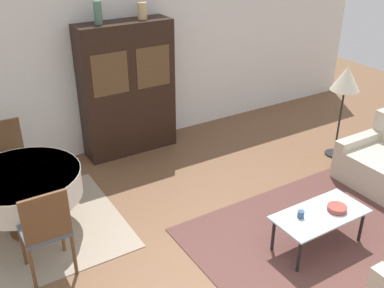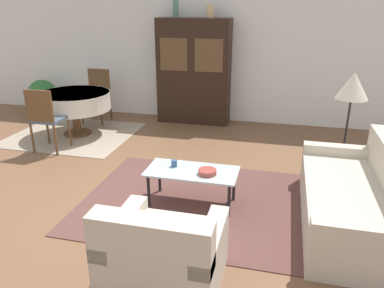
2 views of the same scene
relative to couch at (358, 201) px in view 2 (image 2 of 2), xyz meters
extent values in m
plane|color=brown|center=(-2.82, -0.15, -0.29)|extent=(14.00, 14.00, 0.00)
cube|color=white|center=(-2.82, 3.48, 1.06)|extent=(10.00, 0.06, 2.70)
cube|color=brown|center=(-1.72, 0.09, -0.29)|extent=(2.67, 2.11, 0.01)
cube|color=gray|center=(-4.41, 1.90, -0.29)|extent=(2.07, 1.81, 0.01)
cube|color=beige|center=(-0.06, 0.00, -0.08)|extent=(0.95, 1.99, 0.44)
cube|color=beige|center=(-0.06, -0.92, 0.20)|extent=(0.95, 0.16, 0.12)
cube|color=beige|center=(-0.06, 0.92, 0.20)|extent=(0.95, 0.16, 0.12)
cube|color=beige|center=(-1.67, -1.29, -0.08)|extent=(0.92, 0.84, 0.43)
cube|color=beige|center=(-1.67, -1.61, 0.32)|extent=(0.92, 0.20, 0.38)
cube|color=beige|center=(-2.05, -1.29, 0.19)|extent=(0.16, 0.84, 0.12)
cube|color=beige|center=(-1.29, -1.29, 0.19)|extent=(0.16, 0.84, 0.12)
cylinder|color=black|center=(-2.23, -0.16, -0.08)|extent=(0.04, 0.04, 0.40)
cylinder|color=black|center=(-1.31, -0.16, -0.08)|extent=(0.04, 0.04, 0.40)
cylinder|color=black|center=(-2.23, 0.23, -0.08)|extent=(0.04, 0.04, 0.40)
cylinder|color=black|center=(-1.31, 0.23, -0.08)|extent=(0.04, 0.04, 0.40)
cube|color=silver|center=(-1.77, 0.03, 0.12)|extent=(1.04, 0.51, 0.02)
cube|color=black|center=(-2.53, 3.22, 0.68)|extent=(1.37, 0.43, 1.96)
cube|color=brown|center=(-2.86, 3.00, 1.03)|extent=(0.52, 0.01, 0.59)
cube|color=brown|center=(-2.20, 3.00, 1.03)|extent=(0.52, 0.01, 0.59)
cylinder|color=brown|center=(-4.36, 1.94, -0.27)|extent=(0.48, 0.48, 0.03)
cylinder|color=brown|center=(-4.36, 1.94, -0.06)|extent=(0.14, 0.14, 0.45)
cylinder|color=silver|center=(-4.36, 1.94, 0.32)|extent=(1.24, 1.24, 0.30)
cylinder|color=silver|center=(-4.36, 1.94, 0.45)|extent=(1.25, 1.25, 0.03)
cylinder|color=brown|center=(-4.56, 1.38, -0.04)|extent=(0.04, 0.04, 0.48)
cylinder|color=brown|center=(-4.16, 1.38, -0.04)|extent=(0.04, 0.04, 0.48)
cylinder|color=brown|center=(-4.56, 0.98, -0.04)|extent=(0.04, 0.04, 0.48)
cylinder|color=brown|center=(-4.16, 0.98, -0.04)|extent=(0.04, 0.04, 0.48)
cube|color=#475666|center=(-4.36, 1.18, 0.21)|extent=(0.44, 0.44, 0.04)
cube|color=brown|center=(-4.36, 0.98, 0.48)|extent=(0.44, 0.04, 0.48)
cylinder|color=brown|center=(-4.16, 2.50, -0.04)|extent=(0.04, 0.04, 0.48)
cylinder|color=brown|center=(-4.56, 2.50, -0.04)|extent=(0.04, 0.04, 0.48)
cylinder|color=brown|center=(-4.16, 2.91, -0.04)|extent=(0.04, 0.04, 0.48)
cylinder|color=brown|center=(-4.56, 2.91, -0.04)|extent=(0.04, 0.04, 0.48)
cube|color=#475666|center=(-4.36, 2.70, 0.21)|extent=(0.44, 0.44, 0.04)
cube|color=brown|center=(-4.36, 2.90, 0.48)|extent=(0.44, 0.04, 0.48)
cylinder|color=black|center=(0.03, 1.42, -0.28)|extent=(0.28, 0.28, 0.02)
cylinder|color=black|center=(0.03, 1.42, 0.25)|extent=(0.03, 0.03, 1.03)
cone|color=beige|center=(0.03, 1.42, 0.92)|extent=(0.41, 0.41, 0.35)
cylinder|color=#33517A|center=(-2.00, 0.09, 0.17)|extent=(0.07, 0.07, 0.08)
cylinder|color=#9E4238|center=(-1.59, -0.02, 0.16)|extent=(0.21, 0.21, 0.05)
cylinder|color=#4C7A60|center=(-2.87, 3.22, 1.81)|extent=(0.11, 0.11, 0.30)
cylinder|color=tan|center=(-2.23, 3.22, 1.78)|extent=(0.14, 0.14, 0.23)
cylinder|color=#4C4C51|center=(-5.70, 2.95, -0.20)|extent=(0.35, 0.35, 0.20)
sphere|color=#2D6B33|center=(-5.70, 2.95, 0.15)|extent=(0.57, 0.57, 0.57)
camera|label=1|loc=(-4.97, -2.58, 2.94)|focal=42.00mm
camera|label=2|loc=(-0.84, -3.71, 1.92)|focal=35.00mm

